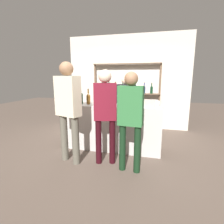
{
  "coord_description": "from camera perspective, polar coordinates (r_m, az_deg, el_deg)",
  "views": [
    {
      "loc": [
        0.93,
        -3.55,
        1.57
      ],
      "look_at": [
        0.0,
        0.0,
        0.83
      ],
      "focal_mm": 28.0,
      "sensor_mm": 36.0,
      "label": 1
    }
  ],
  "objects": [
    {
      "name": "back_wall",
      "position": [
        5.49,
        4.97,
        9.62
      ],
      "size": [
        3.69,
        0.12,
        2.8
      ],
      "primitive_type": "cube",
      "color": "beige",
      "rests_on": "ground_plane"
    },
    {
      "name": "counter_bottle_0",
      "position": [
        3.64,
        0.51,
        4.05
      ],
      "size": [
        0.09,
        0.09,
        0.32
      ],
      "color": "brown",
      "rests_on": "bar_counter"
    },
    {
      "name": "customer_left",
      "position": [
        3.19,
        -14.13,
        2.2
      ],
      "size": [
        0.51,
        0.35,
        1.82
      ],
      "rotation": [
        0.0,
        0.0,
        1.23
      ],
      "color": "#575347",
      "rests_on": "ground_plane"
    },
    {
      "name": "customer_right",
      "position": [
        2.8,
        6.04,
        -0.7
      ],
      "size": [
        0.41,
        0.22,
        1.65
      ],
      "rotation": [
        0.0,
        0.0,
        1.49
      ],
      "color": "black",
      "rests_on": "ground_plane"
    },
    {
      "name": "cork_jar",
      "position": [
        3.57,
        14.6,
        2.52
      ],
      "size": [
        0.1,
        0.1,
        0.13
      ],
      "color": "silver",
      "rests_on": "bar_counter"
    },
    {
      "name": "server_behind_counter",
      "position": [
        4.51,
        4.34,
        3.1
      ],
      "size": [
        0.53,
        0.36,
        1.59
      ],
      "rotation": [
        0.0,
        0.0,
        -1.91
      ],
      "color": "black",
      "rests_on": "ground_plane"
    },
    {
      "name": "customer_center",
      "position": [
        3.05,
        -2.23,
        0.95
      ],
      "size": [
        0.42,
        0.27,
        1.69
      ],
      "rotation": [
        0.0,
        0.0,
        1.84
      ],
      "color": "black",
      "rests_on": "ground_plane"
    },
    {
      "name": "back_shelf",
      "position": [
        5.32,
        4.46,
        8.2
      ],
      "size": [
        2.02,
        0.18,
        1.96
      ],
      "color": "brown",
      "rests_on": "ground_plane"
    },
    {
      "name": "ice_bucket",
      "position": [
        3.74,
        3.16,
        3.79
      ],
      "size": [
        0.2,
        0.2,
        0.2
      ],
      "color": "#B2B2B7",
      "rests_on": "bar_counter"
    },
    {
      "name": "counter_bottle_1",
      "position": [
        4.0,
        -10.08,
        4.71
      ],
      "size": [
        0.08,
        0.08,
        0.37
      ],
      "color": "black",
      "rests_on": "bar_counter"
    },
    {
      "name": "bar_counter",
      "position": [
        3.83,
        0.0,
        -5.01
      ],
      "size": [
        2.09,
        0.52,
        0.97
      ],
      "primitive_type": "cube",
      "color": "#B7B2AD",
      "rests_on": "ground_plane"
    },
    {
      "name": "wine_glass",
      "position": [
        3.9,
        -10.29,
        4.27
      ],
      "size": [
        0.08,
        0.08,
        0.17
      ],
      "color": "silver",
      "rests_on": "bar_counter"
    },
    {
      "name": "counter_bottle_2",
      "position": [
        3.88,
        -7.71,
        4.41
      ],
      "size": [
        0.09,
        0.09,
        0.34
      ],
      "color": "brown",
      "rests_on": "bar_counter"
    },
    {
      "name": "ground_plane",
      "position": [
        3.99,
        0.0,
        -11.73
      ],
      "size": [
        16.0,
        16.0,
        0.0
      ],
      "primitive_type": "plane",
      "color": "brown"
    }
  ]
}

